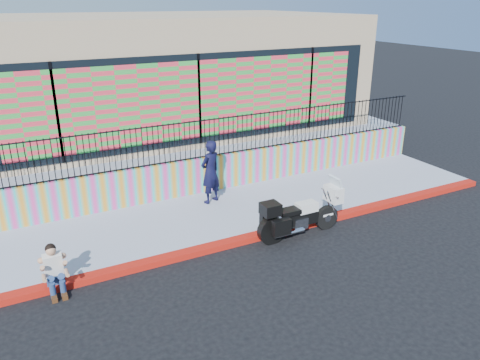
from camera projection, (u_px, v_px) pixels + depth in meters
ground at (264, 237)px, 12.16m from camera, size 90.00×90.00×0.00m
red_curb at (264, 234)px, 12.13m from camera, size 16.00×0.30×0.15m
sidewalk at (235, 210)px, 13.50m from camera, size 16.00×3.00×0.15m
mural_wall at (212, 173)px, 14.59m from camera, size 16.00×0.20×1.10m
metal_fence at (211, 138)px, 14.18m from camera, size 15.80×0.04×1.20m
elevated_platform at (160, 136)px, 18.84m from camera, size 16.00×10.00×1.25m
storefront_building at (158, 70)px, 17.71m from camera, size 14.00×8.06×4.00m
police_motorcycle at (299, 214)px, 11.99m from camera, size 2.37×0.78×1.47m
police_officer at (210, 172)px, 13.56m from camera, size 0.81×0.68×1.89m
seated_man at (55, 274)px, 9.70m from camera, size 0.54×0.71×1.06m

